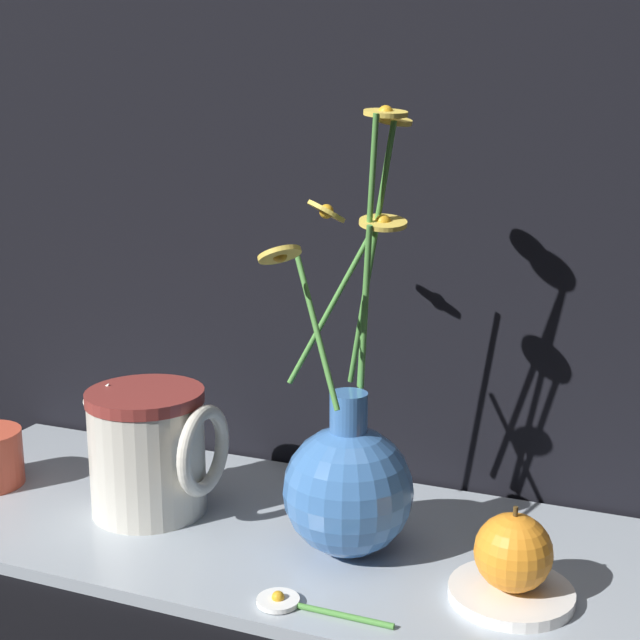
# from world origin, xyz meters

# --- Properties ---
(ground_plane) EXTENTS (6.00, 6.00, 0.00)m
(ground_plane) POSITION_xyz_m (0.00, 0.00, 0.00)
(ground_plane) COLOR black
(shelf) EXTENTS (0.90, 0.31, 0.01)m
(shelf) POSITION_xyz_m (0.00, 0.00, 0.01)
(shelf) COLOR #9EA8B2
(shelf) RESTS_ON ground_plane
(vase_with_flowers) EXTENTS (0.14, 0.18, 0.40)m
(vase_with_flowers) POSITION_xyz_m (0.05, -0.02, 0.08)
(vase_with_flowers) COLOR #3F72B7
(vase_with_flowers) RESTS_ON shelf
(ceramic_pitcher) EXTENTS (0.14, 0.12, 0.14)m
(ceramic_pitcher) POSITION_xyz_m (-0.17, -0.01, 0.08)
(ceramic_pitcher) COLOR beige
(ceramic_pitcher) RESTS_ON shelf
(saucer_plate) EXTENTS (0.10, 0.10, 0.01)m
(saucer_plate) POSITION_xyz_m (0.20, -0.04, 0.02)
(saucer_plate) COLOR white
(saucer_plate) RESTS_ON shelf
(orange_fruit) EXTENTS (0.07, 0.07, 0.07)m
(orange_fruit) POSITION_xyz_m (0.20, -0.04, 0.05)
(orange_fruit) COLOR orange
(orange_fruit) RESTS_ON saucer_plate
(loose_daisy) EXTENTS (0.12, 0.04, 0.01)m
(loose_daisy) POSITION_xyz_m (0.04, -0.12, 0.02)
(loose_daisy) COLOR #4C8E3D
(loose_daisy) RESTS_ON shelf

